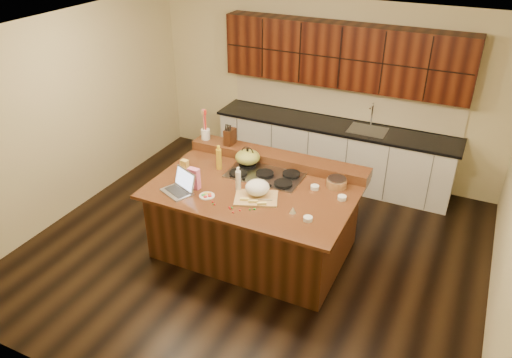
% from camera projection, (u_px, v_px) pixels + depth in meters
% --- Properties ---
extents(room, '(5.52, 5.02, 2.72)m').
position_uv_depth(room, '(254.00, 154.00, 5.70)').
color(room, black).
rests_on(room, ground).
extents(island, '(2.40, 1.60, 0.92)m').
position_uv_depth(island, '(254.00, 219.00, 6.13)').
color(island, black).
rests_on(island, ground).
extents(back_ledge, '(2.40, 0.30, 0.12)m').
position_uv_depth(back_ledge, '(278.00, 158.00, 6.43)').
color(back_ledge, black).
rests_on(back_ledge, island).
extents(cooktop, '(0.92, 0.52, 0.05)m').
position_uv_depth(cooktop, '(265.00, 175.00, 6.14)').
color(cooktop, gray).
rests_on(cooktop, island).
extents(back_counter, '(3.70, 0.66, 2.40)m').
position_uv_depth(back_counter, '(336.00, 120.00, 7.51)').
color(back_counter, silver).
rests_on(back_counter, ground).
extents(kettle, '(0.21, 0.21, 0.17)m').
position_uv_depth(kettle, '(248.00, 157.00, 6.29)').
color(kettle, black).
rests_on(kettle, cooktop).
extents(green_bowl, '(0.36, 0.36, 0.17)m').
position_uv_depth(green_bowl, '(248.00, 157.00, 6.29)').
color(green_bowl, olive).
rests_on(green_bowl, cooktop).
extents(laptop, '(0.44, 0.40, 0.25)m').
position_uv_depth(laptop, '(180.00, 186.00, 5.79)').
color(laptop, '#B7B7BC').
rests_on(laptop, island).
extents(oil_bottle, '(0.08, 0.08, 0.27)m').
position_uv_depth(oil_bottle, '(219.00, 159.00, 6.24)').
color(oil_bottle, gold).
rests_on(oil_bottle, island).
extents(vinegar_bottle, '(0.08, 0.08, 0.25)m').
position_uv_depth(vinegar_bottle, '(238.00, 181.00, 5.78)').
color(vinegar_bottle, silver).
rests_on(vinegar_bottle, island).
extents(wooden_tray, '(0.58, 0.50, 0.20)m').
position_uv_depth(wooden_tray, '(257.00, 190.00, 5.67)').
color(wooden_tray, tan).
rests_on(wooden_tray, island).
extents(ramekin_a, '(0.11, 0.11, 0.04)m').
position_uv_depth(ramekin_a, '(308.00, 219.00, 5.28)').
color(ramekin_a, white).
rests_on(ramekin_a, island).
extents(ramekin_b, '(0.12, 0.12, 0.04)m').
position_uv_depth(ramekin_b, '(315.00, 187.00, 5.85)').
color(ramekin_b, white).
rests_on(ramekin_b, island).
extents(ramekin_c, '(0.12, 0.12, 0.04)m').
position_uv_depth(ramekin_c, '(342.00, 198.00, 5.65)').
color(ramekin_c, white).
rests_on(ramekin_c, island).
extents(strainer_bowl, '(0.25, 0.25, 0.09)m').
position_uv_depth(strainer_bowl, '(337.00, 183.00, 5.89)').
color(strainer_bowl, '#996B3F').
rests_on(strainer_bowl, island).
extents(kitchen_timer, '(0.09, 0.09, 0.07)m').
position_uv_depth(kitchen_timer, '(293.00, 210.00, 5.40)').
color(kitchen_timer, silver).
rests_on(kitchen_timer, island).
extents(pink_bag, '(0.14, 0.08, 0.26)m').
position_uv_depth(pink_bag, '(194.00, 178.00, 5.82)').
color(pink_bag, pink).
rests_on(pink_bag, island).
extents(candy_plate, '(0.23, 0.23, 0.01)m').
position_uv_depth(candy_plate, '(207.00, 196.00, 5.72)').
color(candy_plate, white).
rests_on(candy_plate, island).
extents(package_box, '(0.10, 0.08, 0.13)m').
position_uv_depth(package_box, '(185.00, 165.00, 6.25)').
color(package_box, '#EEC454').
rests_on(package_box, island).
extents(utensil_crock, '(0.15, 0.15, 0.14)m').
position_uv_depth(utensil_crock, '(206.00, 134.00, 6.77)').
color(utensil_crock, white).
rests_on(utensil_crock, back_ledge).
extents(knife_block, '(0.11, 0.18, 0.21)m').
position_uv_depth(knife_block, '(230.00, 137.00, 6.61)').
color(knife_block, black).
rests_on(knife_block, back_ledge).
extents(gumdrop_0, '(0.02, 0.02, 0.02)m').
position_uv_depth(gumdrop_0, '(214.00, 204.00, 5.55)').
color(gumdrop_0, red).
rests_on(gumdrop_0, island).
extents(gumdrop_1, '(0.02, 0.02, 0.02)m').
position_uv_depth(gumdrop_1, '(232.00, 208.00, 5.49)').
color(gumdrop_1, '#198C26').
rests_on(gumdrop_1, island).
extents(gumdrop_2, '(0.02, 0.02, 0.02)m').
position_uv_depth(gumdrop_2, '(233.00, 212.00, 5.41)').
color(gumdrop_2, red).
rests_on(gumdrop_2, island).
extents(gumdrop_3, '(0.02, 0.02, 0.02)m').
position_uv_depth(gumdrop_3, '(254.00, 209.00, 5.47)').
color(gumdrop_3, '#198C26').
rests_on(gumdrop_3, island).
extents(gumdrop_4, '(0.02, 0.02, 0.02)m').
position_uv_depth(gumdrop_4, '(240.00, 210.00, 5.44)').
color(gumdrop_4, red).
rests_on(gumdrop_4, island).
extents(gumdrop_5, '(0.02, 0.02, 0.02)m').
position_uv_depth(gumdrop_5, '(255.00, 209.00, 5.46)').
color(gumdrop_5, '#198C26').
rests_on(gumdrop_5, island).
extents(gumdrop_6, '(0.02, 0.02, 0.02)m').
position_uv_depth(gumdrop_6, '(229.00, 207.00, 5.50)').
color(gumdrop_6, red).
rests_on(gumdrop_6, island).
extents(gumdrop_7, '(0.02, 0.02, 0.02)m').
position_uv_depth(gumdrop_7, '(236.00, 204.00, 5.55)').
color(gumdrop_7, '#198C26').
rests_on(gumdrop_7, island).
extents(gumdrop_8, '(0.02, 0.02, 0.02)m').
position_uv_depth(gumdrop_8, '(213.00, 202.00, 5.60)').
color(gumdrop_8, red).
rests_on(gumdrop_8, island).
extents(gumdrop_9, '(0.02, 0.02, 0.02)m').
position_uv_depth(gumdrop_9, '(250.00, 210.00, 5.46)').
color(gumdrop_9, '#198C26').
rests_on(gumdrop_9, island).
extents(gumdrop_10, '(0.02, 0.02, 0.02)m').
position_uv_depth(gumdrop_10, '(230.00, 209.00, 5.47)').
color(gumdrop_10, red).
rests_on(gumdrop_10, island).
extents(gumdrop_11, '(0.02, 0.02, 0.02)m').
position_uv_depth(gumdrop_11, '(239.00, 203.00, 5.58)').
color(gumdrop_11, '#198C26').
rests_on(gumdrop_11, island).
extents(gumdrop_12, '(0.02, 0.02, 0.02)m').
position_uv_depth(gumdrop_12, '(236.00, 204.00, 5.56)').
color(gumdrop_12, red).
rests_on(gumdrop_12, island).
extents(gumdrop_13, '(0.02, 0.02, 0.02)m').
position_uv_depth(gumdrop_13, '(213.00, 204.00, 5.55)').
color(gumdrop_13, '#198C26').
rests_on(gumdrop_13, island).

